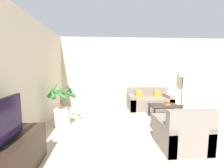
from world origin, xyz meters
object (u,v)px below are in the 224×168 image
(tv_console, at_px, (7,166))
(armchair, at_px, (182,134))
(sofa_loveseat, at_px, (149,102))
(coffee_table, at_px, (164,107))
(orange_fruit, at_px, (168,102))
(fruit_bowl, at_px, (167,104))
(apple_red, at_px, (166,103))
(potted_palm, at_px, (62,109))
(ottoman, at_px, (167,124))
(television, at_px, (3,122))
(apple_green, at_px, (165,102))
(floor_lamp, at_px, (183,74))

(tv_console, height_order, armchair, armchair)
(sofa_loveseat, bearing_deg, tv_console, -131.12)
(coffee_table, relative_size, orange_fruit, 9.77)
(tv_console, distance_m, coffee_table, 3.99)
(armchair, bearing_deg, fruit_bowl, 75.20)
(armchair, bearing_deg, apple_red, 76.53)
(potted_palm, height_order, ottoman, potted_palm)
(television, distance_m, apple_green, 4.09)
(potted_palm, distance_m, orange_fruit, 3.15)
(ottoman, bearing_deg, tv_console, -152.09)
(orange_fruit, bearing_deg, fruit_bowl, -161.66)
(apple_red, distance_m, ottoman, 1.04)
(potted_palm, height_order, armchair, potted_palm)
(television, relative_size, coffee_table, 0.89)
(apple_red, bearing_deg, sofa_loveseat, 99.47)
(potted_palm, relative_size, apple_green, 18.33)
(coffee_table, height_order, armchair, armchair)
(television, bearing_deg, coffee_table, 37.68)
(floor_lamp, bearing_deg, orange_fruit, -131.71)
(ottoman, bearing_deg, orange_fruit, 64.79)
(floor_lamp, distance_m, apple_red, 1.98)
(coffee_table, bearing_deg, fruit_bowl, 10.53)
(potted_palm, xyz_separation_m, apple_red, (3.02, 0.34, 0.03))
(sofa_loveseat, bearing_deg, coffee_table, -82.37)
(floor_lamp, distance_m, fruit_bowl, 1.96)
(floor_lamp, relative_size, armchair, 1.78)
(ottoman, bearing_deg, potted_palm, 167.56)
(floor_lamp, xyz_separation_m, ottoman, (-1.60, -2.25, -1.08))
(television, xyz_separation_m, potted_palm, (0.16, 2.09, -0.44))
(fruit_bowl, bearing_deg, potted_palm, -173.38)
(floor_lamp, distance_m, armchair, 3.58)
(television, height_order, floor_lamp, floor_lamp)
(potted_palm, relative_size, armchair, 1.44)
(orange_fruit, xyz_separation_m, armchair, (-0.51, -1.73, -0.21))
(apple_red, bearing_deg, floor_lamp, 46.55)
(apple_green, height_order, ottoman, apple_green)
(television, bearing_deg, ottoman, 27.94)
(television, bearing_deg, armchair, 14.85)
(sofa_loveseat, xyz_separation_m, orange_fruit, (0.27, -0.99, 0.22))
(floor_lamp, height_order, apple_green, floor_lamp)
(coffee_table, xyz_separation_m, fruit_bowl, (0.08, 0.01, 0.08))
(television, distance_m, floor_lamp, 5.82)
(coffee_table, relative_size, ottoman, 1.31)
(television, relative_size, armchair, 0.91)
(apple_red, relative_size, armchair, 0.08)
(television, relative_size, apple_red, 11.45)
(apple_green, distance_m, armchair, 1.84)
(potted_palm, bearing_deg, television, -94.44)
(coffee_table, relative_size, apple_green, 12.96)
(potted_palm, height_order, floor_lamp, floor_lamp)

